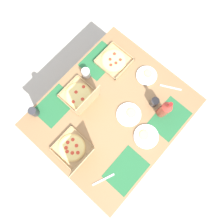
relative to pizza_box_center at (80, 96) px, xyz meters
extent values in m
plane|color=beige|center=(-0.09, 0.31, -0.78)|extent=(6.00, 6.00, 0.00)
cylinder|color=#3F3328|center=(-0.72, -0.22, -0.43)|extent=(0.07, 0.07, 0.70)
cylinder|color=#3F3328|center=(0.54, -0.22, -0.43)|extent=(0.07, 0.07, 0.70)
cylinder|color=#3F3328|center=(-0.72, 0.84, -0.43)|extent=(0.07, 0.07, 0.70)
cylinder|color=#3F3328|center=(0.54, 0.84, -0.43)|extent=(0.07, 0.07, 0.70)
cube|color=#936D47|center=(-0.09, 0.31, -0.06)|extent=(1.38, 1.18, 0.03)
cube|color=#236638|center=(-0.40, -0.13, -0.05)|extent=(0.36, 0.26, 0.00)
cube|color=#236638|center=(0.22, -0.13, -0.05)|extent=(0.36, 0.26, 0.00)
cube|color=#236638|center=(-0.40, 0.75, -0.05)|extent=(0.36, 0.26, 0.00)
cube|color=#236638|center=(0.22, 0.75, -0.05)|extent=(0.36, 0.26, 0.00)
cube|color=tan|center=(0.00, -0.04, -0.05)|extent=(0.28, 0.28, 0.01)
cube|color=tan|center=(-0.14, -0.04, -0.03)|extent=(0.01, 0.28, 0.03)
cube|color=tan|center=(0.14, -0.04, -0.03)|extent=(0.01, 0.28, 0.03)
cube|color=tan|center=(0.00, -0.17, -0.03)|extent=(0.28, 0.01, 0.03)
cube|color=tan|center=(0.00, 0.10, -0.03)|extent=(0.28, 0.01, 0.03)
cylinder|color=#E0B76B|center=(0.00, -0.04, -0.04)|extent=(0.25, 0.25, 0.01)
cylinder|color=#EFD67F|center=(0.00, -0.04, -0.03)|extent=(0.22, 0.22, 0.00)
cylinder|color=red|center=(0.08, -0.02, -0.03)|extent=(0.03, 0.03, 0.00)
cylinder|color=red|center=(0.00, 0.02, -0.03)|extent=(0.03, 0.03, 0.00)
cylinder|color=red|center=(-0.09, -0.05, -0.03)|extent=(0.03, 0.03, 0.00)
cylinder|color=red|center=(-0.01, -0.07, -0.03)|extent=(0.03, 0.03, 0.00)
cube|color=tan|center=(0.00, 0.12, 0.13)|extent=(0.28, 0.04, 0.28)
cube|color=tan|center=(0.39, 0.26, -0.05)|extent=(0.28, 0.28, 0.01)
cube|color=tan|center=(0.26, 0.26, -0.03)|extent=(0.01, 0.28, 0.03)
cube|color=tan|center=(0.53, 0.26, -0.03)|extent=(0.01, 0.28, 0.03)
cube|color=tan|center=(0.39, 0.12, -0.03)|extent=(0.28, 0.01, 0.03)
cube|color=tan|center=(0.39, 0.40, -0.03)|extent=(0.28, 0.01, 0.03)
cylinder|color=#E0B76B|center=(0.39, 0.26, -0.04)|extent=(0.25, 0.25, 0.01)
cylinder|color=#EFD67F|center=(0.39, 0.26, -0.03)|extent=(0.22, 0.22, 0.00)
cylinder|color=red|center=(0.44, 0.25, -0.03)|extent=(0.03, 0.03, 0.00)
cylinder|color=red|center=(0.42, 0.30, -0.03)|extent=(0.03, 0.03, 0.00)
cylinder|color=red|center=(0.39, 0.33, -0.03)|extent=(0.03, 0.03, 0.00)
cylinder|color=red|center=(0.35, 0.28, -0.03)|extent=(0.03, 0.03, 0.00)
cylinder|color=red|center=(0.33, 0.22, -0.03)|extent=(0.03, 0.03, 0.00)
cylinder|color=red|center=(0.38, 0.20, -0.03)|extent=(0.03, 0.03, 0.00)
cylinder|color=red|center=(0.43, 0.22, -0.03)|extent=(0.03, 0.03, 0.00)
cube|color=tan|center=(0.39, 0.42, 0.12)|extent=(0.28, 0.05, 0.28)
cube|color=tan|center=(-0.49, -0.02, -0.05)|extent=(0.29, 0.29, 0.01)
cube|color=tan|center=(-0.63, -0.02, -0.03)|extent=(0.01, 0.29, 0.03)
cube|color=tan|center=(-0.35, -0.02, -0.03)|extent=(0.01, 0.29, 0.03)
cube|color=tan|center=(-0.49, -0.16, -0.03)|extent=(0.29, 0.01, 0.03)
cube|color=tan|center=(-0.49, 0.12, -0.03)|extent=(0.29, 0.01, 0.03)
cylinder|color=#E0B76B|center=(-0.49, -0.02, -0.04)|extent=(0.25, 0.25, 0.01)
cylinder|color=#EFD67F|center=(-0.49, -0.02, -0.03)|extent=(0.23, 0.23, 0.00)
cylinder|color=red|center=(-0.43, -0.01, -0.03)|extent=(0.03, 0.03, 0.00)
cylinder|color=red|center=(-0.48, 0.02, -0.03)|extent=(0.03, 0.03, 0.00)
cylinder|color=red|center=(-0.54, 0.02, -0.03)|extent=(0.03, 0.03, 0.00)
cylinder|color=red|center=(-0.54, -0.06, -0.03)|extent=(0.03, 0.03, 0.00)
cylinder|color=red|center=(-0.47, -0.05, -0.03)|extent=(0.03, 0.03, 0.00)
cylinder|color=white|center=(-0.13, 0.69, -0.04)|extent=(0.22, 0.22, 0.01)
cylinder|color=white|center=(-0.13, 0.69, -0.04)|extent=(0.23, 0.23, 0.01)
cylinder|color=#E0B76B|center=(-0.12, 0.67, -0.03)|extent=(0.09, 0.09, 0.01)
cylinder|color=#EFD67F|center=(-0.12, 0.67, -0.02)|extent=(0.08, 0.08, 0.00)
cylinder|color=white|center=(-0.17, 0.44, -0.04)|extent=(0.22, 0.22, 0.01)
cylinder|color=white|center=(-0.17, 0.44, -0.04)|extent=(0.23, 0.23, 0.01)
cylinder|color=#E0B76B|center=(-0.20, 0.45, -0.03)|extent=(0.09, 0.09, 0.01)
cylinder|color=#EFD67F|center=(-0.20, 0.45, -0.02)|extent=(0.08, 0.08, 0.00)
cylinder|color=white|center=(-0.58, 0.32, -0.04)|extent=(0.20, 0.20, 0.01)
cylinder|color=white|center=(-0.58, 0.32, -0.04)|extent=(0.20, 0.20, 0.01)
cylinder|color=#E0B76B|center=(-0.61, 0.32, -0.03)|extent=(0.08, 0.08, 0.01)
cylinder|color=#EFD67F|center=(-0.61, 0.32, -0.02)|extent=(0.07, 0.07, 0.00)
cylinder|color=#B2382D|center=(-0.39, 0.65, 0.06)|extent=(0.09, 0.09, 0.22)
cone|color=#B2382D|center=(-0.39, 0.65, 0.19)|extent=(0.09, 0.09, 0.04)
cylinder|color=#B2382D|center=(-0.39, 0.65, 0.23)|extent=(0.03, 0.03, 0.06)
cylinder|color=red|center=(-0.39, 0.65, 0.27)|extent=(0.03, 0.03, 0.01)
cylinder|color=#333338|center=(-0.41, 0.55, 0.00)|extent=(0.07, 0.07, 0.10)
cylinder|color=#333338|center=(0.39, -0.22, 0.00)|extent=(0.07, 0.07, 0.10)
cylinder|color=silver|center=(-0.20, -0.12, 0.00)|extent=(0.08, 0.08, 0.10)
cube|color=#B7B7BC|center=(0.41, 0.65, -0.05)|extent=(0.20, 0.10, 0.00)
cube|color=#B7B7BC|center=(-0.65, 0.57, -0.05)|extent=(0.11, 0.19, 0.00)
camera|label=1|loc=(0.20, 0.57, 1.72)|focal=31.06mm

